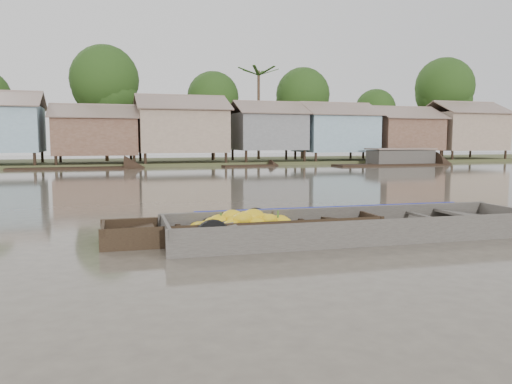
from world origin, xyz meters
name	(u,v)px	position (x,y,z in m)	size (l,w,h in m)	color
ground	(285,240)	(0.00, 0.00, 0.00)	(120.00, 120.00, 0.00)	#50483D
riverbank	(183,126)	(3.03, 31.86, 3.07)	(120.00, 12.47, 10.22)	#384723
banana_boat	(241,230)	(-0.76, 0.49, 0.16)	(5.65, 1.52, 0.77)	black
viewer_boat	(353,233)	(1.44, -0.07, 0.06)	(7.73, 2.29, 0.62)	#3D3733
distant_boats	(328,164)	(12.40, 24.26, 0.21)	(48.70, 16.13, 1.38)	black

